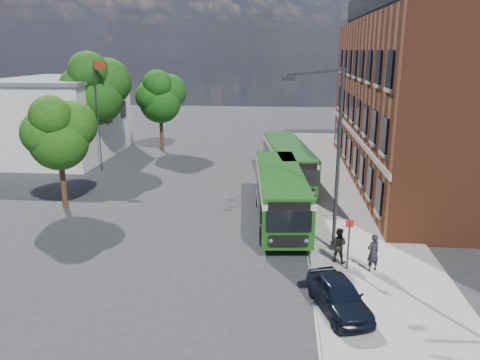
# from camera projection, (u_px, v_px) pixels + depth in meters

# --- Properties ---
(ground) EXTENTS (120.00, 120.00, 0.00)m
(ground) POSITION_uv_depth(u_px,v_px,m) (234.00, 233.00, 25.83)
(ground) COLOR #2B2B2D
(ground) RESTS_ON ground
(pavement) EXTENTS (6.00, 48.00, 0.15)m
(pavement) POSITION_uv_depth(u_px,v_px,m) (344.00, 193.00, 32.88)
(pavement) COLOR gray
(pavement) RESTS_ON ground
(kerb_line) EXTENTS (0.12, 48.00, 0.01)m
(kerb_line) POSITION_uv_depth(u_px,v_px,m) (301.00, 192.00, 33.16)
(kerb_line) COLOR beige
(kerb_line) RESTS_ON ground
(brick_office) EXTENTS (12.10, 26.00, 14.20)m
(brick_office) POSITION_uv_depth(u_px,v_px,m) (440.00, 89.00, 34.26)
(brick_office) COLOR brown
(brick_office) RESTS_ON ground
(white_building) EXTENTS (9.40, 13.40, 7.30)m
(white_building) POSITION_uv_depth(u_px,v_px,m) (62.00, 118.00, 43.67)
(white_building) COLOR silver
(white_building) RESTS_ON ground
(flagpole) EXTENTS (0.95, 0.10, 9.00)m
(flagpole) POSITION_uv_depth(u_px,v_px,m) (98.00, 111.00, 38.05)
(flagpole) COLOR #333538
(flagpole) RESTS_ON ground
(street_lamp) EXTENTS (2.96, 2.38, 9.00)m
(street_lamp) POSITION_uv_depth(u_px,v_px,m) (330.00, 158.00, 22.21)
(street_lamp) COLOR #333538
(street_lamp) RESTS_ON ground
(bus_stop_sign) EXTENTS (0.35, 0.08, 2.52)m
(bus_stop_sign) POSITION_uv_depth(u_px,v_px,m) (349.00, 241.00, 20.91)
(bus_stop_sign) COLOR #333538
(bus_stop_sign) RESTS_ON ground
(bus_front) EXTENTS (3.47, 11.08, 3.02)m
(bus_front) POSITION_uv_depth(u_px,v_px,m) (280.00, 191.00, 27.32)
(bus_front) COLOR #1A5115
(bus_front) RESTS_ON ground
(bus_rear) EXTENTS (4.12, 11.37, 3.02)m
(bus_rear) POSITION_uv_depth(u_px,v_px,m) (288.00, 160.00, 34.90)
(bus_rear) COLOR #1C591B
(bus_rear) RESTS_ON ground
(parked_car) EXTENTS (2.58, 4.09, 1.30)m
(parked_car) POSITION_uv_depth(u_px,v_px,m) (339.00, 295.00, 17.72)
(parked_car) COLOR black
(parked_car) RESTS_ON pavement
(pedestrian_a) EXTENTS (0.76, 0.66, 1.74)m
(pedestrian_a) POSITION_uv_depth(u_px,v_px,m) (373.00, 253.00, 20.88)
(pedestrian_a) COLOR black
(pedestrian_a) RESTS_ON pavement
(pedestrian_b) EXTENTS (1.00, 0.90, 1.68)m
(pedestrian_b) POSITION_uv_depth(u_px,v_px,m) (338.00, 245.00, 21.79)
(pedestrian_b) COLOR black
(pedestrian_b) RESTS_ON pavement
(tree_left) EXTENTS (4.27, 4.06, 7.20)m
(tree_left) POSITION_uv_depth(u_px,v_px,m) (58.00, 132.00, 28.67)
(tree_left) COLOR #3C2416
(tree_left) RESTS_ON ground
(tree_mid) EXTENTS (5.75, 5.47, 9.71)m
(tree_mid) POSITION_uv_depth(u_px,v_px,m) (95.00, 88.00, 40.19)
(tree_mid) COLOR #3C2416
(tree_mid) RESTS_ON ground
(tree_right) EXTENTS (4.73, 4.50, 7.99)m
(tree_right) POSITION_uv_depth(u_px,v_px,m) (160.00, 96.00, 45.50)
(tree_right) COLOR #3C2416
(tree_right) RESTS_ON ground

